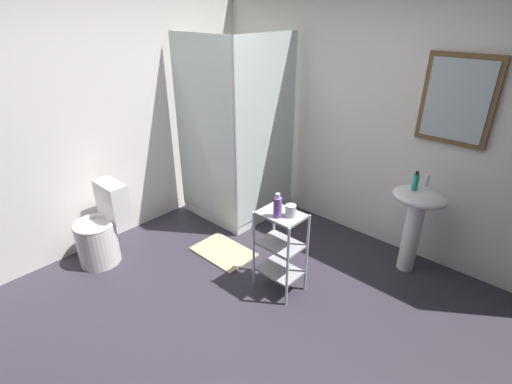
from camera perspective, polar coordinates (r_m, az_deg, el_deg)
The scene contains 12 objects.
ground_plane at distance 3.19m, azimuth -2.98°, elevation -18.29°, with size 4.20×4.20×0.02m, color #2F2A35.
wall_back at distance 3.91m, azimuth 16.65°, elevation 10.79°, with size 4.20×0.14×2.50m.
wall_left at distance 3.96m, azimuth -22.97°, elevation 9.93°, with size 0.10×4.20×2.50m, color white.
shower_stall at distance 4.33m, azimuth -2.90°, elevation 2.20°, with size 0.92×0.92×2.00m.
pedestal_sink at distance 3.62m, azimuth 22.84°, elevation -3.05°, with size 0.46×0.37×0.81m.
sink_faucet at distance 3.61m, azimuth 24.30°, elevation 1.56°, with size 0.03×0.03×0.10m, color silver.
toilet at distance 3.88m, azimuth -22.19°, elevation -5.44°, with size 0.37×0.49×0.76m.
storage_cart at distance 3.18m, azimuth 3.67°, elevation -8.02°, with size 0.38×0.28×0.74m.
hand_soap_bottle at distance 3.47m, azimuth 22.79°, elevation 1.41°, with size 0.05×0.05×0.17m.
conditioner_bottle_purple at distance 2.93m, azimuth 3.25°, elevation -2.21°, with size 0.07×0.07×0.20m.
rinse_cup at distance 2.97m, azimuth 5.22°, elevation -2.81°, with size 0.08×0.08×0.10m, color silver.
bath_mat at distance 3.86m, azimuth -4.89°, elevation -8.92°, with size 0.60×0.40×0.02m, color tan.
Camera 1 is at (1.65, -1.57, 2.22)m, focal length 26.68 mm.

